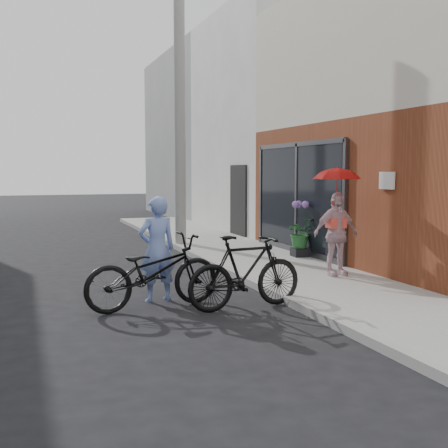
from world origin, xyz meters
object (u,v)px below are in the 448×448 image
officer (157,249)px  bike_left (153,272)px  bike_right (245,272)px  utility_pole (180,111)px  kimono_woman (336,234)px  planter (300,252)px

officer → bike_left: size_ratio=0.79×
bike_right → utility_pole: bearing=-13.2°
utility_pole → bike_left: (-2.10, -6.05, -2.96)m
kimono_woman → bike_right: bearing=-152.3°
utility_pole → kimono_woman: 6.05m
bike_right → kimono_woman: bearing=-66.5°
planter → officer: bearing=-145.9°
officer → bike_right: officer is taller
utility_pole → officer: 6.54m
bike_right → bike_left: bearing=63.0°
kimono_woman → bike_left: bearing=-169.0°
bike_left → kimono_woman: size_ratio=1.37×
bike_right → planter: (2.71, 3.48, -0.33)m
utility_pole → bike_left: utility_pole is taller
bike_left → bike_right: size_ratio=1.14×
utility_pole → bike_right: bearing=-97.5°
kimono_woman → planter: 2.35m
officer → bike_right: 1.43m
bike_right → kimono_woman: 2.61m
bike_right → kimono_woman: kimono_woman is taller
utility_pole → bike_right: size_ratio=3.90×
officer → kimono_woman: 3.36m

